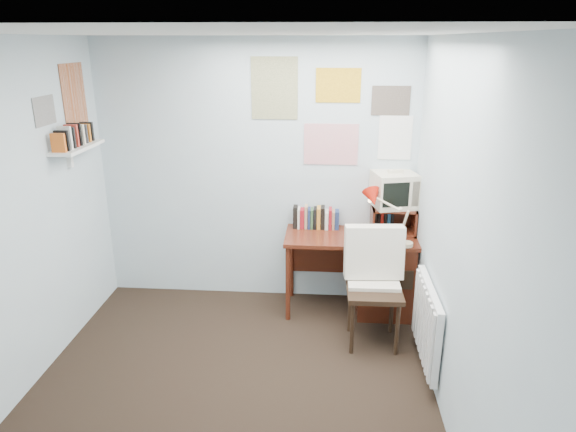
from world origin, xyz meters
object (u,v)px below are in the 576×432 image
Objects in this scene: desk_chair at (374,291)px; desk at (378,271)px; tv_riser at (393,220)px; crt_tv at (394,188)px; wall_shelf at (77,147)px; radiator at (427,323)px; desk_lamp at (408,223)px.

desk is at bearing 80.55° from desk_chair.
desk is 0.51m from tv_riser.
desk_chair is 0.81m from tv_riser.
desk_chair is at bearing -119.75° from crt_tv.
wall_shelf is at bearing 174.89° from desk_chair.
radiator is (0.18, -1.06, -0.76)m from crt_tv.
crt_tv is (-0.01, 0.02, 0.30)m from tv_riser.
radiator is at bearing -80.72° from tv_riser.
desk is at bearing 107.24° from radiator.
desk is 0.97m from radiator.
wall_shelf is (-2.69, -0.49, 0.74)m from tv_riser.
desk_lamp is 2.85m from wall_shelf.
desk is 1.24× the size of desk_chair.
radiator is at bearing -72.51° from desk_lamp.
desk_lamp is (0.20, -0.22, 0.57)m from desk.
wall_shelf reaches higher than desk_chair.
desk is at bearing -144.50° from crt_tv.
desk_lamp reaches higher than desk.
crt_tv reaches higher than desk_chair.
desk_chair is 1.01m from crt_tv.
crt_tv is at bearing 49.40° from desk.
tv_riser is at bearing 72.37° from desk_chair.
crt_tv is at bearing 99.47° from radiator.
crt_tv is at bearing 10.76° from wall_shelf.
wall_shelf reaches higher than radiator.
desk is 2.87m from wall_shelf.
tv_riser is at bearing 114.94° from desk_lamp.
crt_tv is at bearing 115.20° from desk_lamp.
tv_riser is 1.15m from radiator.
wall_shelf reaches higher than desk.
desk_chair is 2.74m from wall_shelf.
tv_riser reaches higher than desk_chair.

